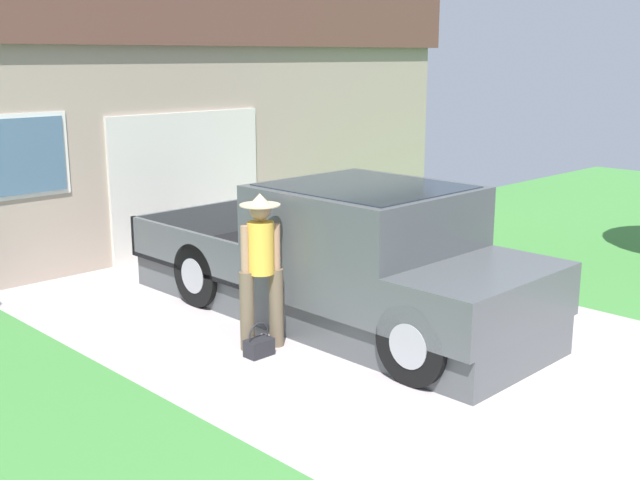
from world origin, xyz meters
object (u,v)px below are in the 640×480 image
at_px(handbag, 259,346).
at_px(house_with_garage, 150,102).
at_px(person_with_hat, 261,264).
at_px(pickup_truck, 355,262).

bearing_deg(handbag, house_with_garage, 64.80).
distance_m(person_with_hat, handbag, 0.85).
relative_size(pickup_truck, handbag, 14.99).
distance_m(pickup_truck, handbag, 1.58).
height_order(pickup_truck, house_with_garage, house_with_garage).
xyz_separation_m(pickup_truck, house_with_garage, (1.88, 7.08, 1.44)).
bearing_deg(handbag, pickup_truck, 0.17).
distance_m(pickup_truck, house_with_garage, 7.46).
height_order(person_with_hat, handbag, person_with_hat).
xyz_separation_m(handbag, house_with_garage, (3.33, 7.08, 2.06)).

